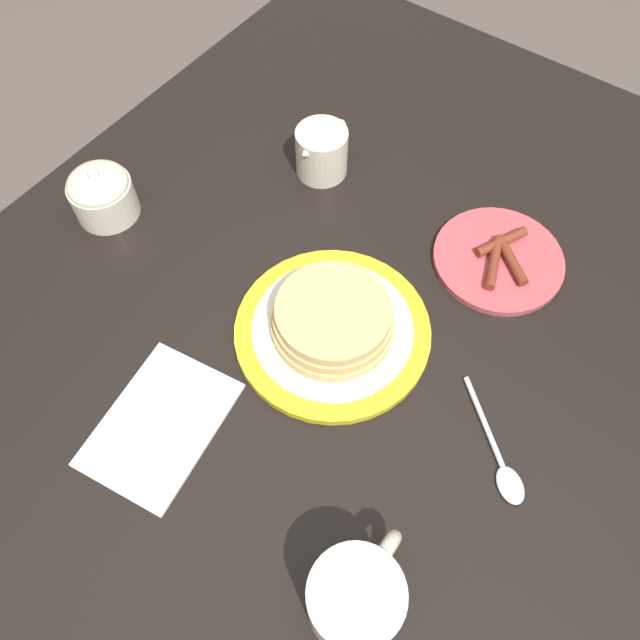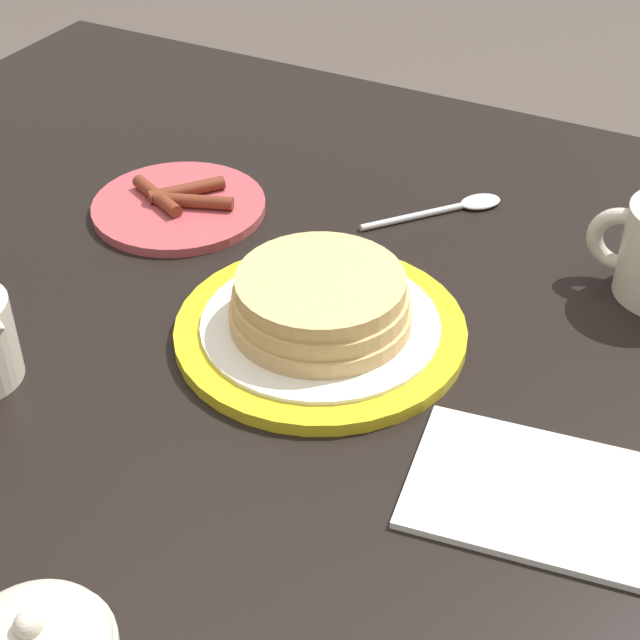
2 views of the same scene
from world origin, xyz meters
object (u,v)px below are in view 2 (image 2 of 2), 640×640
object	(u,v)px
pancake_plate	(320,315)
spoon	(458,207)
side_plate_bacon	(179,205)
napkin	(535,493)

from	to	relation	value
pancake_plate	spoon	world-z (taller)	pancake_plate
side_plate_bacon	napkin	distance (m)	0.50
pancake_plate	napkin	xyz separation A→B (m)	(-0.22, 0.09, -0.02)
pancake_plate	side_plate_bacon	world-z (taller)	pancake_plate
pancake_plate	napkin	bearing A→B (deg)	157.48
pancake_plate	spoon	bearing A→B (deg)	-96.06
pancake_plate	side_plate_bacon	size ratio (longest dim) A/B	1.40
pancake_plate	spoon	xyz separation A→B (m)	(-0.03, -0.26, -0.02)
pancake_plate	napkin	distance (m)	0.24
pancake_plate	side_plate_bacon	xyz separation A→B (m)	(0.23, -0.12, -0.02)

